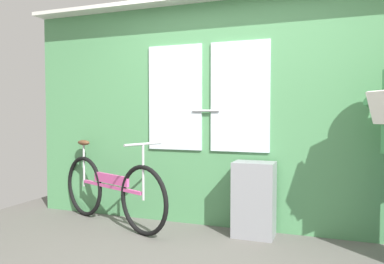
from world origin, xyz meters
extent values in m
cube|color=#4C8C56|center=(0.00, 1.15, 1.15)|extent=(4.53, 0.08, 2.30)
cube|color=silver|center=(-0.55, 1.10, 1.33)|extent=(0.60, 0.02, 1.10)
cube|color=silver|center=(0.15, 1.10, 1.33)|extent=(0.60, 0.02, 1.10)
cylinder|color=#B2B2B7|center=(-0.20, 1.08, 1.20)|extent=(0.28, 0.02, 0.02)
torus|color=black|center=(-0.66, 0.59, 0.34)|extent=(0.65, 0.30, 0.68)
torus|color=black|center=(-1.63, 0.99, 0.34)|extent=(0.65, 0.30, 0.68)
cube|color=#D14C93|center=(-1.15, 0.79, 0.40)|extent=(0.93, 0.41, 0.03)
cube|color=#D14C93|center=(-1.15, 0.79, 0.48)|extent=(0.54, 0.25, 0.10)
cylinder|color=#B7B7BC|center=(-1.63, 0.99, 0.59)|extent=(0.02, 0.02, 0.50)
ellipsoid|color=brown|center=(-1.63, 0.99, 0.84)|extent=(0.22, 0.16, 0.06)
cylinder|color=#B7B7BC|center=(-0.66, 0.59, 0.61)|extent=(0.02, 0.02, 0.54)
cylinder|color=#B7B7BC|center=(-0.66, 0.59, 0.88)|extent=(0.19, 0.42, 0.02)
cylinder|color=#387F47|center=(1.38, 0.79, 1.21)|extent=(0.29, 0.24, 0.17)
cube|color=gray|center=(0.33, 0.93, 0.36)|extent=(0.39, 0.28, 0.71)
camera|label=1|loc=(1.01, -2.60, 1.16)|focal=35.40mm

